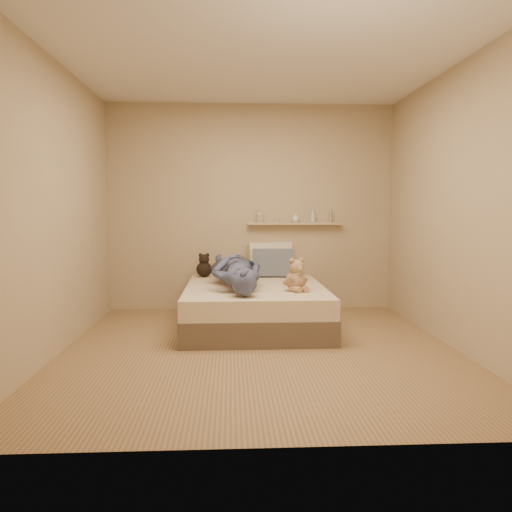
{
  "coord_description": "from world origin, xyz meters",
  "views": [
    {
      "loc": [
        -0.26,
        -4.47,
        1.28
      ],
      "look_at": [
        0.0,
        0.65,
        0.8
      ],
      "focal_mm": 35.0,
      "sensor_mm": 36.0,
      "label": 1
    }
  ],
  "objects": [
    {
      "name": "pillow_cream",
      "position": [
        0.24,
        1.76,
        0.65
      ],
      "size": [
        0.59,
        0.37,
        0.43
      ],
      "primitive_type": "cube",
      "rotation": [
        -0.3,
        0.0,
        0.19
      ],
      "color": "beige",
      "rests_on": "bed"
    },
    {
      "name": "teddy_bear",
      "position": [
        0.41,
        0.54,
        0.59
      ],
      "size": [
        0.27,
        0.28,
        0.34
      ],
      "color": "tan",
      "rests_on": "bed"
    },
    {
      "name": "person",
      "position": [
        -0.21,
        0.84,
        0.63
      ],
      "size": [
        0.69,
        1.56,
        0.36
      ],
      "primitive_type": "imported",
      "rotation": [
        0.0,
        0.0,
        3.24
      ],
      "color": "#444B6B",
      "rests_on": "bed"
    },
    {
      "name": "game_console",
      "position": [
        -0.14,
        0.36,
        0.62
      ],
      "size": [
        0.2,
        0.1,
        0.06
      ],
      "color": "silver",
      "rests_on": "bed"
    },
    {
      "name": "wall_shelf",
      "position": [
        0.55,
        1.84,
        1.1
      ],
      "size": [
        1.2,
        0.12,
        0.03
      ],
      "primitive_type": "cube",
      "color": "tan",
      "rests_on": "wall_back"
    },
    {
      "name": "dark_plush",
      "position": [
        -0.59,
        1.64,
        0.58
      ],
      "size": [
        0.19,
        0.19,
        0.3
      ],
      "color": "black",
      "rests_on": "bed"
    },
    {
      "name": "room",
      "position": [
        0.0,
        0.0,
        1.3
      ],
      "size": [
        3.8,
        3.8,
        3.8
      ],
      "color": "#94754C",
      "rests_on": "ground"
    },
    {
      "name": "shelf_bottles",
      "position": [
        0.49,
        1.84,
        1.19
      ],
      "size": [
        0.96,
        0.13,
        0.17
      ],
      "color": "silver",
      "rests_on": "wall_shelf"
    },
    {
      "name": "pillow_grey",
      "position": [
        0.26,
        1.62,
        0.62
      ],
      "size": [
        0.51,
        0.24,
        0.36
      ],
      "primitive_type": "cube",
      "rotation": [
        -0.2,
        0.0,
        -0.06
      ],
      "color": "slate",
      "rests_on": "bed"
    },
    {
      "name": "bed",
      "position": [
        0.0,
        0.93,
        0.22
      ],
      "size": [
        1.5,
        1.9,
        0.45
      ],
      "color": "brown",
      "rests_on": "floor"
    }
  ]
}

